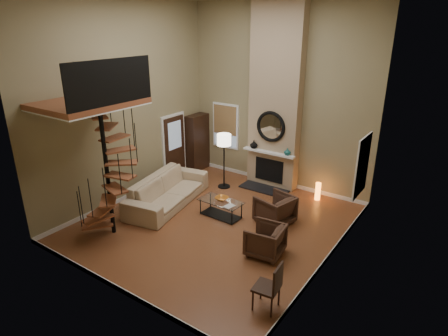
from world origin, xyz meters
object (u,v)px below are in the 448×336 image
Objects in this scene: armchair_far at (268,241)px; coffee_table at (221,206)px; floor_lamp at (224,144)px; accent_lamp at (318,192)px; hutch at (197,143)px; sofa at (168,191)px; armchair_near at (277,210)px; side_chair at (271,285)px.

armchair_far is 2.11m from coffee_table.
floor_lamp is at bearing 122.21° from coffee_table.
coffee_table is 2.17× the size of accent_lamp.
hutch reaches higher than floor_lamp.
sofa reaches higher than armchair_far.
coffee_table is at bearing -41.95° from hutch.
sofa is at bearing -69.01° from hutch.
sofa is 2.46× the size of coffee_table.
hutch is 4.57m from armchair_near.
floor_lamp is at bearing -137.49° from armchair_far.
armchair_near is 0.73× the size of coffee_table.
armchair_near is 2.88m from floor_lamp.
accent_lamp is at bearing 16.22° from floor_lamp.
side_chair is at bearing -77.73° from accent_lamp.
armchair_far reaches higher than accent_lamp.
accent_lamp is at bearing -63.33° from sofa.
floor_lamp is (-2.43, 1.11, 1.06)m from armchair_near.
armchair_near is at bearing -166.87° from armchair_far.
floor_lamp is at bearing -100.38° from armchair_near.
hutch is at bearing 9.66° from sofa.
floor_lamp is at bearing -163.78° from accent_lamp.
hutch is 2.30× the size of armchair_near.
armchair_near is 1.51m from armchair_far.
sofa is at bearing 154.17° from side_chair.
side_chair is at bearing -40.63° from coffee_table.
sofa is 2.23m from floor_lamp.
sofa is 4.97m from side_chair.
floor_lamp is 5.63m from side_chair.
accent_lamp is (1.73, 2.45, -0.03)m from coffee_table.
armchair_near is (4.11, -1.90, -0.60)m from hutch.
side_chair reaches higher than sofa.
hutch is 0.68× the size of sofa.
floor_lamp is (-1.04, 1.64, 1.13)m from coffee_table.
hutch reaches higher than coffee_table.
armchair_far is 4.03m from floor_lamp.
armchair_far is 0.66× the size of coffee_table.
side_chair is (0.87, -1.50, 0.17)m from armchair_far.
accent_lamp is (2.77, 0.81, -1.16)m from floor_lamp.
side_chair is at bearing -127.17° from sofa.
accent_lamp is (3.42, 2.67, -0.15)m from sofa.
side_chair is (3.82, -4.04, -0.89)m from floor_lamp.
coffee_table is at bearing -121.74° from armchair_far.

